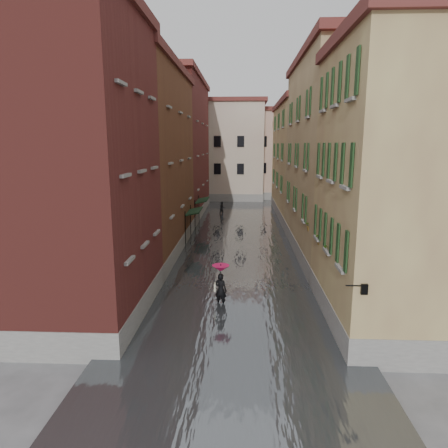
# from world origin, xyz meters

# --- Properties ---
(ground) EXTENTS (120.00, 120.00, 0.00)m
(ground) POSITION_xyz_m (0.00, 0.00, 0.00)
(ground) COLOR #565658
(ground) RESTS_ON ground
(floodwater) EXTENTS (10.00, 60.00, 0.20)m
(floodwater) POSITION_xyz_m (0.00, 13.00, 0.10)
(floodwater) COLOR #4A4E52
(floodwater) RESTS_ON ground
(building_left_near) EXTENTS (6.00, 8.00, 13.00)m
(building_left_near) POSITION_xyz_m (-7.00, -2.00, 6.50)
(building_left_near) COLOR maroon
(building_left_near) RESTS_ON ground
(building_left_mid) EXTENTS (6.00, 14.00, 12.50)m
(building_left_mid) POSITION_xyz_m (-7.00, 9.00, 6.25)
(building_left_mid) COLOR brown
(building_left_mid) RESTS_ON ground
(building_left_far) EXTENTS (6.00, 16.00, 14.00)m
(building_left_far) POSITION_xyz_m (-7.00, 24.00, 7.00)
(building_left_far) COLOR maroon
(building_left_far) RESTS_ON ground
(building_right_near) EXTENTS (6.00, 8.00, 11.50)m
(building_right_near) POSITION_xyz_m (7.00, -2.00, 5.75)
(building_right_near) COLOR #926F4B
(building_right_near) RESTS_ON ground
(building_right_mid) EXTENTS (6.00, 14.00, 13.00)m
(building_right_mid) POSITION_xyz_m (7.00, 9.00, 6.50)
(building_right_mid) COLOR tan
(building_right_mid) RESTS_ON ground
(building_right_far) EXTENTS (6.00, 16.00, 11.50)m
(building_right_far) POSITION_xyz_m (7.00, 24.00, 5.75)
(building_right_far) COLOR #926F4B
(building_right_far) RESTS_ON ground
(building_end_cream) EXTENTS (12.00, 9.00, 13.00)m
(building_end_cream) POSITION_xyz_m (-3.00, 38.00, 6.50)
(building_end_cream) COLOR beige
(building_end_cream) RESTS_ON ground
(building_end_pink) EXTENTS (10.00, 9.00, 12.00)m
(building_end_pink) POSITION_xyz_m (6.00, 40.00, 6.00)
(building_end_pink) COLOR #C8A78D
(building_end_pink) RESTS_ON ground
(awning_near) EXTENTS (1.09, 3.09, 2.80)m
(awning_near) POSITION_xyz_m (-3.49, 11.81, 2.47)
(awning_near) COLOR black
(awning_near) RESTS_ON ground
(awning_far) EXTENTS (1.09, 3.36, 2.80)m
(awning_far) POSITION_xyz_m (-3.48, 18.01, 2.48)
(awning_far) COLOR black
(awning_far) RESTS_ON ground
(wall_lantern) EXTENTS (0.71, 0.22, 0.35)m
(wall_lantern) POSITION_xyz_m (4.33, -6.00, 3.01)
(wall_lantern) COLOR black
(wall_lantern) RESTS_ON ground
(window_planters) EXTENTS (0.59, 5.94, 0.84)m
(window_planters) POSITION_xyz_m (4.12, 0.54, 3.51)
(window_planters) COLOR olive
(window_planters) RESTS_ON ground
(pedestrian_main) EXTENTS (0.85, 0.85, 2.06)m
(pedestrian_main) POSITION_xyz_m (-0.70, -0.63, 1.19)
(pedestrian_main) COLOR black
(pedestrian_main) RESTS_ON ground
(pedestrian_far) EXTENTS (0.90, 0.82, 1.51)m
(pedestrian_far) POSITION_xyz_m (-1.90, 24.33, 0.75)
(pedestrian_far) COLOR black
(pedestrian_far) RESTS_ON ground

